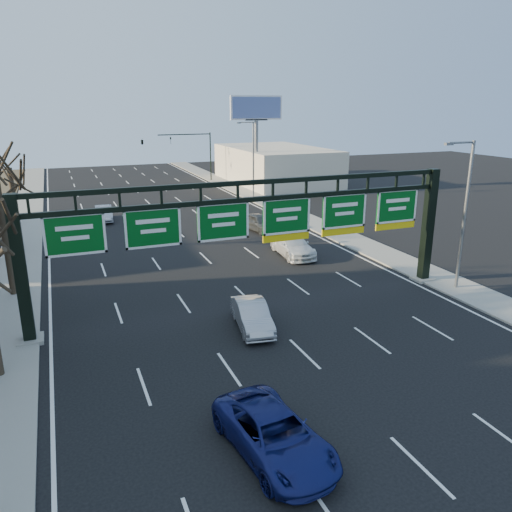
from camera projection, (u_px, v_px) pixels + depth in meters
name	position (u px, v px, depth m)	size (l,w,h in m)	color
ground	(326.00, 375.00, 21.13)	(160.00, 160.00, 0.00)	black
sidewalk_left	(18.00, 270.00, 34.26)	(3.00, 120.00, 0.12)	gray
sidewalk_right	(340.00, 235.00, 43.42)	(3.00, 120.00, 0.12)	gray
lane_markings	(198.00, 251.00, 38.86)	(21.60, 120.00, 0.01)	white
sign_gantry	(258.00, 227.00, 26.92)	(24.60, 1.20, 7.20)	black
building_right_distant	(275.00, 165.00, 71.89)	(12.00, 20.00, 5.00)	#BCB29C
tree_far	(7.00, 154.00, 36.52)	(3.60, 3.60, 8.86)	black
streetlight_near	(464.00, 208.00, 29.42)	(2.15, 0.22, 9.00)	slate
streetlight_far	(252.00, 155.00, 59.57)	(2.15, 0.22, 9.00)	slate
billboard_right	(256.00, 119.00, 63.72)	(7.00, 0.50, 12.00)	slate
traffic_signal_mast	(169.00, 144.00, 70.32)	(10.16, 0.54, 7.00)	black
car_blue_suv	(274.00, 434.00, 16.16)	(2.41, 5.23, 1.45)	navy
car_silver_sedan	(252.00, 316.00, 25.28)	(1.49, 4.26, 1.41)	#A4A5A9
car_white_wagon	(292.00, 245.00, 37.62)	(2.17, 5.33, 1.55)	white
car_grey_far	(259.00, 222.00, 44.82)	(1.81, 4.51, 1.54)	#3F4244
car_silver_distant	(104.00, 213.00, 48.69)	(1.53, 4.37, 1.44)	#B4B3B8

